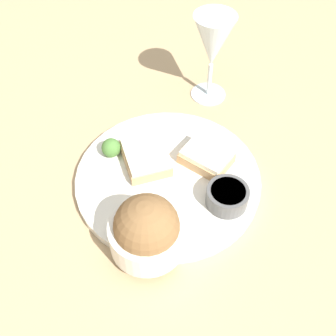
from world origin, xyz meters
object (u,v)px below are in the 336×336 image
at_px(sauce_ramekin, 227,196).
at_px(cheese_toast_near, 145,157).
at_px(cheese_toast_far, 206,157).
at_px(salad_bowl, 147,230).
at_px(wine_glass, 213,44).

bearing_deg(sauce_ramekin, cheese_toast_near, -159.77).
relative_size(cheese_toast_near, cheese_toast_far, 1.13).
relative_size(salad_bowl, sauce_ramekin, 1.66).
distance_m(salad_bowl, cheese_toast_near, 0.15).
xyz_separation_m(salad_bowl, cheese_toast_far, (-0.06, 0.16, -0.02)).
bearing_deg(cheese_toast_far, cheese_toast_near, -127.27).
relative_size(salad_bowl, cheese_toast_far, 1.17).
xyz_separation_m(salad_bowl, cheese_toast_near, (-0.12, 0.08, -0.02)).
bearing_deg(wine_glass, salad_bowl, -54.79).
xyz_separation_m(sauce_ramekin, wine_glass, (-0.22, 0.15, 0.08)).
height_order(cheese_toast_far, wine_glass, wine_glass).
xyz_separation_m(cheese_toast_near, wine_glass, (-0.08, 0.20, 0.09)).
distance_m(salad_bowl, sauce_ramekin, 0.14).
xyz_separation_m(sauce_ramekin, cheese_toast_near, (-0.14, -0.05, -0.00)).
xyz_separation_m(salad_bowl, wine_glass, (-0.20, 0.29, 0.06)).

